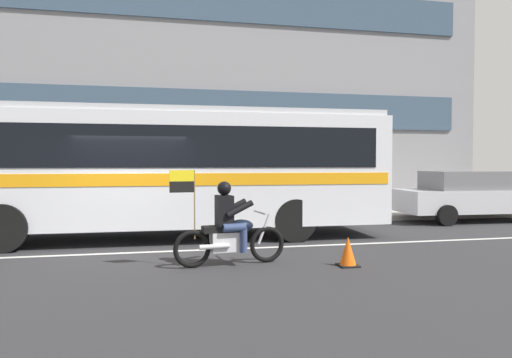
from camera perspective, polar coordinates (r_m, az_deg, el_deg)
The scene contains 9 objects.
ground_plane at distance 10.81m, azimuth -15.22°, elevation -8.22°, with size 60.00×60.00×0.00m, color #2B2B2D.
sidewalk_curb at distance 15.85m, azimuth -14.19°, elevation -4.70°, with size 28.00×3.80×0.15m, color #B7B2A8.
lane_center_stripe at distance 10.22m, azimuth -15.41°, elevation -8.79°, with size 26.60×0.14×0.01m, color silver.
office_building_facade at distance 18.42m, azimuth -14.07°, elevation 13.86°, with size 28.00×0.89×11.41m.
transit_bus at distance 11.82m, azimuth -11.15°, elevation 1.85°, with size 11.07×2.75×3.22m.
motorcycle_with_rider at distance 8.62m, azimuth -3.33°, elevation -6.26°, with size 2.18×0.68×1.78m.
parked_sedan_curbside at distance 16.57m, azimuth 24.94°, elevation -1.84°, with size 4.85×1.99×1.64m.
fire_hydrant at distance 14.90m, azimuth 1.01°, elevation -3.34°, with size 0.22×0.30×0.75m.
traffic_cone at distance 8.76m, azimuth 11.30°, elevation -8.88°, with size 0.36×0.36×0.55m.
Camera 1 is at (0.61, -10.63, 1.90)m, focal length 32.34 mm.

